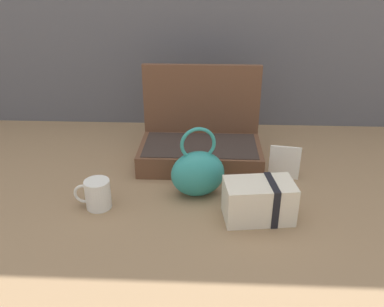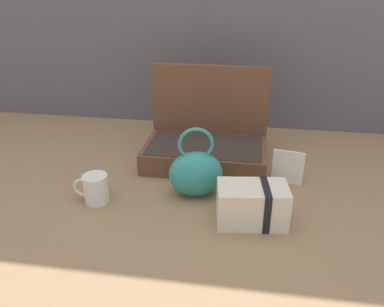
# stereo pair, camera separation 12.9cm
# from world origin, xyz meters

# --- Properties ---
(ground_plane) EXTENTS (6.00, 6.00, 0.00)m
(ground_plane) POSITION_xyz_m (0.00, 0.00, 0.00)
(ground_plane) COLOR #8C6D4C
(open_suitcase) EXTENTS (0.45, 0.27, 0.35)m
(open_suitcase) POSITION_xyz_m (0.05, 0.17, 0.08)
(open_suitcase) COLOR brown
(open_suitcase) RESTS_ON ground_plane
(teal_pouch_handbag) EXTENTS (0.19, 0.14, 0.24)m
(teal_pouch_handbag) POSITION_xyz_m (0.04, -0.08, 0.08)
(teal_pouch_handbag) COLOR teal
(teal_pouch_handbag) RESTS_ON ground_plane
(cream_toiletry_bag) EXTENTS (0.21, 0.14, 0.12)m
(cream_toiletry_bag) POSITION_xyz_m (0.23, -0.20, 0.06)
(cream_toiletry_bag) COLOR beige
(cream_toiletry_bag) RESTS_ON ground_plane
(coffee_mug) EXTENTS (0.11, 0.08, 0.09)m
(coffee_mug) POSITION_xyz_m (-0.26, -0.16, 0.05)
(coffee_mug) COLOR silver
(coffee_mug) RESTS_ON ground_plane
(info_card_left) EXTENTS (0.10, 0.02, 0.12)m
(info_card_left) POSITION_xyz_m (0.34, 0.05, 0.06)
(info_card_left) COLOR white
(info_card_left) RESTS_ON ground_plane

